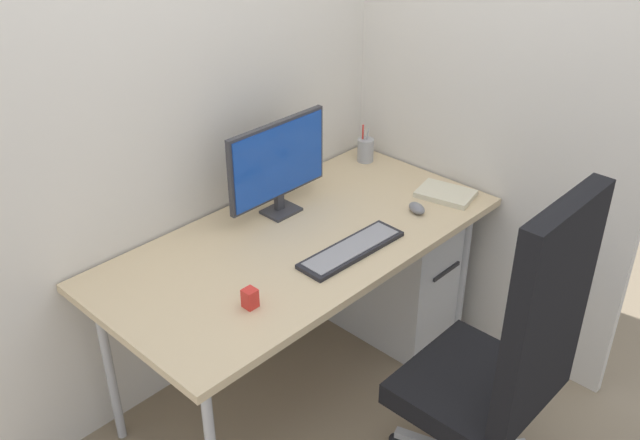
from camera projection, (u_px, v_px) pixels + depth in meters
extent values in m
plane|color=gray|center=(303.00, 381.00, 3.14)|extent=(8.00, 8.00, 0.00)
cube|color=silver|center=(218.00, 50.00, 2.69)|extent=(2.53, 0.04, 2.80)
cube|color=silver|center=(467.00, 33.00, 2.89)|extent=(0.04, 1.70, 2.80)
cube|color=#D1B78C|center=(301.00, 241.00, 2.77)|extent=(1.63, 0.80, 0.03)
cylinder|color=#B2B5BA|center=(462.00, 274.00, 3.23)|extent=(0.04, 0.04, 0.72)
cylinder|color=#B2B5BA|center=(109.00, 368.00, 2.69)|extent=(0.04, 0.04, 0.72)
cylinder|color=#B2B5BA|center=(360.00, 226.00, 3.60)|extent=(0.04, 0.04, 0.72)
sphere|color=black|center=(457.00, 411.00, 2.95)|extent=(0.05, 0.05, 0.05)
cube|color=#B2B5BA|center=(460.00, 428.00, 2.82)|extent=(0.23, 0.19, 0.03)
sphere|color=black|center=(395.00, 439.00, 2.82)|extent=(0.05, 0.05, 0.05)
cylinder|color=#B2B5BA|center=(465.00, 425.00, 2.62)|extent=(0.04, 0.04, 0.28)
cube|color=black|center=(471.00, 387.00, 2.53)|extent=(0.50, 0.45, 0.09)
cube|color=black|center=(548.00, 315.00, 2.18)|extent=(0.45, 0.07, 0.79)
cube|color=silver|center=(394.00, 271.00, 3.32)|extent=(0.37, 0.55, 0.64)
cube|color=#262628|center=(446.00, 271.00, 3.09)|extent=(0.19, 0.01, 0.02)
cube|color=#333338|center=(281.00, 211.00, 2.93)|extent=(0.14, 0.12, 0.01)
cube|color=#333338|center=(279.00, 201.00, 2.92)|extent=(0.04, 0.02, 0.07)
cube|color=#333338|center=(277.00, 160.00, 2.83)|extent=(0.50, 0.02, 0.32)
cube|color=#1947B2|center=(280.00, 161.00, 2.82)|extent=(0.47, 0.01, 0.30)
cube|color=black|center=(351.00, 250.00, 2.67)|extent=(0.46, 0.15, 0.02)
cube|color=gray|center=(352.00, 247.00, 2.67)|extent=(0.43, 0.12, 0.00)
ellipsoid|color=slate|center=(417.00, 208.00, 2.92)|extent=(0.08, 0.10, 0.04)
cylinder|color=#9EA0A5|center=(366.00, 150.00, 3.34)|extent=(0.08, 0.08, 0.11)
cylinder|color=#B2B5BA|center=(365.00, 140.00, 3.30)|extent=(0.02, 0.01, 0.11)
cylinder|color=#B2B5BA|center=(367.00, 139.00, 3.31)|extent=(0.02, 0.01, 0.11)
torus|color=#337FD8|center=(366.00, 148.00, 3.33)|extent=(0.03, 0.04, 0.01)
cylinder|color=red|center=(363.00, 140.00, 3.31)|extent=(0.01, 0.01, 0.15)
cube|color=beige|center=(446.00, 194.00, 3.05)|extent=(0.21, 0.26, 0.02)
cube|color=red|center=(250.00, 298.00, 2.37)|extent=(0.04, 0.04, 0.07)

